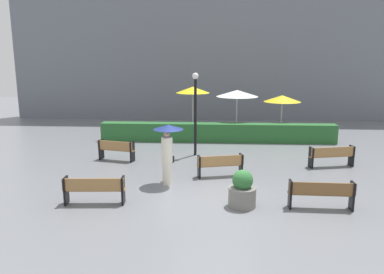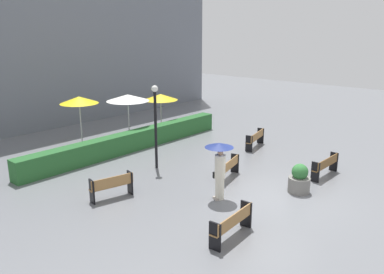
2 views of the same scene
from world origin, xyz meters
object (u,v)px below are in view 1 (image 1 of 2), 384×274
Objects in this scene: planter_pot at (242,191)px; lamp_post at (195,105)px; patio_umbrella_yellow_far at (282,99)px; bench_far_left at (116,149)px; patio_umbrella_white at (237,93)px; bench_far_right at (332,155)px; pedestrian_with_umbrella at (168,145)px; patio_umbrella_yellow at (193,90)px; bench_mid_center at (220,164)px; bench_near_left at (94,188)px; bench_near_right at (321,193)px.

lamp_post is at bearing 105.76° from planter_pot.
patio_umbrella_yellow_far is (2.83, 10.23, 1.62)m from planter_pot.
patio_umbrella_white is at bearing 45.59° from bench_far_left.
lamp_post is at bearing 163.90° from bench_far_right.
planter_pot reaches higher than bench_far_left.
patio_umbrella_yellow_far reaches higher than pedestrian_with_umbrella.
patio_umbrella_yellow is at bearing 131.42° from bench_far_right.
bench_far_left is 4.78m from bench_mid_center.
lamp_post is at bearing 79.58° from pedestrian_with_umbrella.
pedestrian_with_umbrella reaches higher than bench_far_right.
bench_far_right is 1.69× the size of planter_pot.
bench_mid_center is 0.83× the size of pedestrian_with_umbrella.
bench_near_left reaches higher than bench_mid_center.
patio_umbrella_yellow is 1.17× the size of patio_umbrella_yellow_far.
pedestrian_with_umbrella is 4.18m from lamp_post.
bench_mid_center is 0.92× the size of bench_far_right.
patio_umbrella_white is (0.98, 7.42, 1.88)m from bench_mid_center.
bench_far_left is 1.45× the size of planter_pot.
bench_mid_center is 7.72m from patio_umbrella_white.
patio_umbrella_yellow is (-5.91, 6.70, 1.98)m from bench_far_right.
bench_far_left is at bearing -134.41° from patio_umbrella_white.
bench_near_right is 1.08× the size of bench_mid_center.
bench_near_right is 5.13m from pedestrian_with_umbrella.
lamp_post reaches higher than bench_near_left.
patio_umbrella_white is (-1.85, 10.30, 1.87)m from bench_near_right.
patio_umbrella_yellow is at bearing 170.69° from patio_umbrella_yellow_far.
bench_near_right is at bearing -1.75° from planter_pot.
bench_far_right is (8.80, -0.45, -0.01)m from bench_far_left.
bench_near_left is 0.69× the size of patio_umbrella_yellow.
bench_far_left is 0.71× the size of patio_umbrella_yellow_far.
bench_far_right is 5.79m from planter_pot.
patio_umbrella_yellow_far is at bearing -9.31° from patio_umbrella_yellow.
pedestrian_with_umbrella reaches higher than planter_pot.
bench_near_left is 1.65× the size of planter_pot.
pedestrian_with_umbrella reaches higher than bench_near_left.
patio_umbrella_white reaches higher than planter_pot.
lamp_post reaches higher than bench_near_right.
bench_far_left is 0.86× the size of bench_far_right.
bench_near_left is 4.36m from planter_pot.
bench_far_right is 1.02× the size of bench_near_left.
lamp_post reaches higher than pedestrian_with_umbrella.
planter_pot is 0.42× the size of patio_umbrella_yellow.
bench_near_right is 0.73× the size of patio_umbrella_white.
patio_umbrella_yellow reaches higher than pedestrian_with_umbrella.
patio_umbrella_yellow_far reaches higher than bench_near_right.
bench_near_left is 2.92m from pedestrian_with_umbrella.
bench_far_left reaches higher than bench_far_right.
bench_near_right reaches higher than bench_mid_center.
bench_near_right is 7.37m from lamp_post.
pedestrian_with_umbrella reaches higher than bench_near_right.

